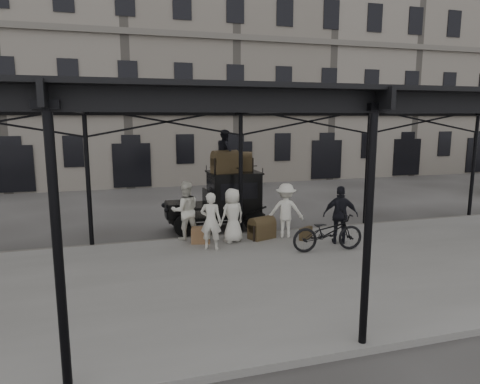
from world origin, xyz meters
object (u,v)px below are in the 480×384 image
object	(u,v)px
bicycle	(328,232)
steamer_trunk_platform	(262,229)
porter_left	(211,221)
taxi	(226,198)
steamer_trunk_roof_near	(225,163)
porter_official	(341,215)

from	to	relation	value
bicycle	steamer_trunk_platform	distance (m)	2.40
porter_left	bicycle	world-z (taller)	porter_left
taxi	steamer_trunk_roof_near	size ratio (longest dim) A/B	3.86
taxi	porter_left	xyz separation A→B (m)	(-1.21, -2.85, -0.16)
bicycle	taxi	bearing A→B (deg)	32.78
steamer_trunk_roof_near	steamer_trunk_platform	size ratio (longest dim) A/B	1.11
steamer_trunk_platform	taxi	bearing A→B (deg)	88.21
porter_left	porter_official	bearing A→B (deg)	-164.21
taxi	porter_official	xyz separation A→B (m)	(2.94, -3.42, -0.11)
steamer_trunk_roof_near	steamer_trunk_platform	world-z (taller)	steamer_trunk_roof_near
porter_left	steamer_trunk_roof_near	world-z (taller)	steamer_trunk_roof_near
bicycle	steamer_trunk_platform	size ratio (longest dim) A/B	2.62
porter_official	taxi	bearing A→B (deg)	-27.19
taxi	steamer_trunk_roof_near	distance (m)	1.35
steamer_trunk_platform	porter_left	bearing A→B (deg)	-179.78
porter_official	steamer_trunk_platform	xyz separation A→B (m)	(-2.23, 1.27, -0.63)
porter_official	steamer_trunk_platform	world-z (taller)	porter_official
porter_left	steamer_trunk_platform	distance (m)	2.12
taxi	steamer_trunk_platform	xyz separation A→B (m)	(0.70, -2.15, -0.74)
taxi	porter_official	world-z (taller)	taxi
taxi	porter_official	distance (m)	4.51
bicycle	porter_left	bearing A→B (deg)	75.28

